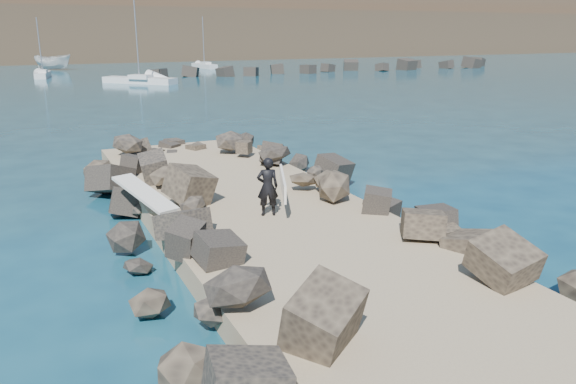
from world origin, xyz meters
TOP-DOWN VIEW (x-y plane):
  - ground at (0.00, 0.00)m, footprint 800.00×800.00m
  - jetty at (0.00, -2.00)m, footprint 6.00×26.00m
  - riprap_left at (-2.90, -1.50)m, footprint 2.60×22.00m
  - riprap_right at (2.90, -1.50)m, footprint 2.60×22.00m
  - breakwater_secondary at (35.00, 55.00)m, footprint 52.00×4.00m
  - surfboard_resting at (-3.06, 1.64)m, footprint 1.40×2.51m
  - boat_imported at (-1.01, 75.70)m, footprint 5.89×5.33m
  - surfer_with_board at (-0.06, 0.02)m, footprint 1.17×1.87m
  - sailboat_d at (19.85, 70.41)m, footprint 2.29×6.37m
  - sailboat_f at (35.86, 93.26)m, footprint 2.43×5.80m
  - sailboat_b at (-3.06, 61.46)m, footprint 2.18×5.91m
  - sailboat_c at (5.90, 48.50)m, footprint 7.07×7.34m

SIDE VIEW (x-z plane):
  - ground at x=0.00m, z-range 0.00..0.00m
  - jetty at x=0.00m, z-range 0.00..0.60m
  - sailboat_c at x=5.90m, z-range -4.62..5.32m
  - sailboat_d at x=19.85m, z-range -3.46..4.15m
  - sailboat_b at x=-3.06m, z-range -3.21..3.90m
  - sailboat_f at x=35.86m, z-range -3.14..3.84m
  - riprap_left at x=-2.90m, z-range 0.00..1.00m
  - riprap_right at x=2.90m, z-range 0.00..1.00m
  - breakwater_secondary at x=35.00m, z-range 0.00..1.20m
  - surfboard_resting at x=-3.06m, z-range 1.00..1.08m
  - boat_imported at x=-1.01m, z-range 0.00..2.24m
  - surfer_with_board at x=-0.06m, z-range 0.61..2.20m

